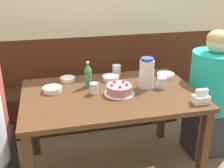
# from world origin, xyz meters

# --- Properties ---
(back_wall) EXTENTS (4.80, 0.04, 2.50)m
(back_wall) POSITION_xyz_m (0.00, 1.05, 1.25)
(back_wall) COLOR #4C2314
(back_wall) RESTS_ON ground_plane
(bench_seat) EXTENTS (1.86, 0.38, 0.45)m
(bench_seat) POSITION_xyz_m (0.00, 0.83, 0.22)
(bench_seat) COLOR #381E11
(bench_seat) RESTS_ON ground_plane
(dining_table) EXTENTS (1.33, 0.87, 0.73)m
(dining_table) POSITION_xyz_m (0.00, 0.00, 0.64)
(dining_table) COLOR #4C2D19
(dining_table) RESTS_ON ground_plane
(birthday_cake) EXTENTS (0.23, 0.23, 0.09)m
(birthday_cake) POSITION_xyz_m (0.06, -0.04, 0.76)
(birthday_cake) COLOR white
(birthday_cake) RESTS_ON dining_table
(water_pitcher) EXTENTS (0.11, 0.11, 0.25)m
(water_pitcher) POSITION_xyz_m (0.30, 0.04, 0.85)
(water_pitcher) COLOR white
(water_pitcher) RESTS_ON dining_table
(soju_bottle) EXTENTS (0.06, 0.06, 0.21)m
(soju_bottle) POSITION_xyz_m (-0.14, 0.16, 0.83)
(soju_bottle) COLOR #388E4C
(soju_bottle) RESTS_ON dining_table
(napkin_holder) EXTENTS (0.11, 0.08, 0.11)m
(napkin_holder) POSITION_xyz_m (0.58, -0.32, 0.77)
(napkin_holder) COLOR white
(napkin_holder) RESTS_ON dining_table
(bowl_soup_white) EXTENTS (0.14, 0.14, 0.04)m
(bowl_soup_white) POSITION_xyz_m (-0.43, 0.12, 0.75)
(bowl_soup_white) COLOR white
(bowl_soup_white) RESTS_ON dining_table
(bowl_rice_small) EXTENTS (0.15, 0.15, 0.04)m
(bowl_rice_small) POSITION_xyz_m (0.55, 0.21, 0.75)
(bowl_rice_small) COLOR white
(bowl_rice_small) RESTS_ON dining_table
(bowl_side_dish) EXTENTS (0.14, 0.14, 0.04)m
(bowl_side_dish) POSITION_xyz_m (0.06, 0.26, 0.75)
(bowl_side_dish) COLOR white
(bowl_side_dish) RESTS_ON dining_table
(bowl_sauce_shallow) EXTENTS (0.13, 0.13, 0.03)m
(bowl_sauce_shallow) POSITION_xyz_m (-0.30, 0.33, 0.74)
(bowl_sauce_shallow) COLOR white
(bowl_sauce_shallow) RESTS_ON dining_table
(glass_water_tall) EXTENTS (0.07, 0.07, 0.09)m
(glass_water_tall) POSITION_xyz_m (0.42, -0.00, 0.77)
(glass_water_tall) COLOR silver
(glass_water_tall) RESTS_ON dining_table
(glass_tumbler_short) EXTENTS (0.06, 0.06, 0.09)m
(glass_tumbler_short) POSITION_xyz_m (-0.12, 0.01, 0.77)
(glass_tumbler_short) COLOR silver
(glass_tumbler_short) RESTS_ON dining_table
(glass_shot_small) EXTENTS (0.08, 0.08, 0.09)m
(glass_shot_small) POSITION_xyz_m (0.15, 0.38, 0.77)
(glass_shot_small) COLOR silver
(glass_shot_small) RESTS_ON dining_table
(person_teal_shirt) EXTENTS (0.39, 0.39, 1.15)m
(person_teal_shirt) POSITION_xyz_m (0.93, 0.07, 0.58)
(person_teal_shirt) COLOR #33333D
(person_teal_shirt) RESTS_ON ground_plane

